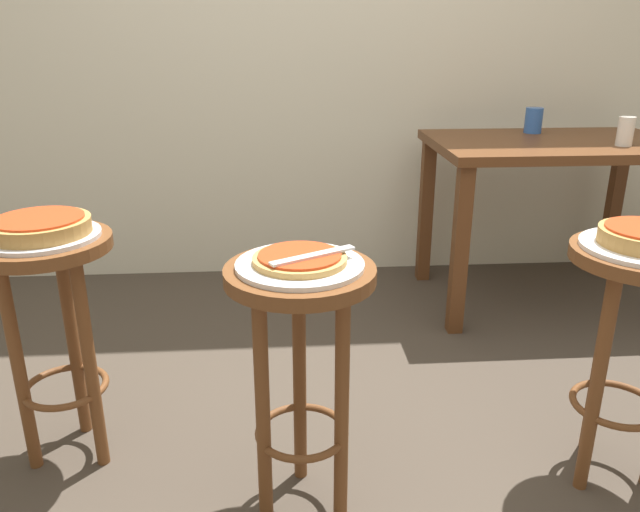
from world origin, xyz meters
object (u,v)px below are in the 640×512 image
object	(u,v)px
serving_plate_leftside	(41,236)
pizza_foreground	(300,259)
pizza_leftside	(40,226)
stool_middle	(632,316)
dining_table	(553,167)
cup_near_edge	(626,131)
pizza_server_knife	(313,255)
serving_plate_foreground	(300,265)
stool_leftside	(52,302)
stool_foreground	(301,338)
cup_far_edge	(534,120)

from	to	relation	value
serving_plate_leftside	pizza_foreground	bearing A→B (deg)	-21.37
pizza_foreground	pizza_leftside	size ratio (longest dim) A/B	0.84
stool_middle	dining_table	bearing A→B (deg)	76.35
pizza_leftside	dining_table	world-z (taller)	dining_table
pizza_foreground	cup_near_edge	distance (m)	1.78
pizza_leftside	pizza_server_knife	world-z (taller)	pizza_leftside
serving_plate_leftside	pizza_leftside	xyz separation A→B (m)	(-0.00, 0.00, 0.03)
serving_plate_foreground	stool_leftside	size ratio (longest dim) A/B	0.44
stool_leftside	pizza_leftside	size ratio (longest dim) A/B	2.60
serving_plate_foreground	stool_middle	size ratio (longest dim) A/B	0.44
stool_foreground	stool_middle	bearing A→B (deg)	4.01
stool_middle	pizza_leftside	distance (m)	1.58
serving_plate_foreground	cup_far_edge	bearing A→B (deg)	52.16
serving_plate_leftside	pizza_leftside	distance (m)	0.03
serving_plate_leftside	stool_middle	bearing A→B (deg)	-7.46
pizza_foreground	serving_plate_leftside	world-z (taller)	pizza_foreground
cup_far_edge	stool_foreground	bearing A→B (deg)	-127.84
pizza_foreground	pizza_server_knife	xyz separation A→B (m)	(0.03, -0.02, 0.01)
pizza_foreground	serving_plate_leftside	xyz separation A→B (m)	(-0.68, 0.26, -0.02)
pizza_leftside	cup_far_edge	bearing A→B (deg)	33.53
stool_leftside	pizza_leftside	xyz separation A→B (m)	(0.00, 0.00, 0.22)
cup_near_edge	pizza_foreground	bearing A→B (deg)	-141.17
stool_leftside	serving_plate_leftside	bearing A→B (deg)	0.00
stool_foreground	pizza_foreground	bearing A→B (deg)	45.00
cup_near_edge	stool_foreground	bearing A→B (deg)	-141.17
stool_middle	stool_leftside	size ratio (longest dim) A/B	1.00
stool_middle	cup_near_edge	world-z (taller)	cup_near_edge
stool_foreground	cup_near_edge	size ratio (longest dim) A/B	5.76
pizza_foreground	stool_leftside	bearing A→B (deg)	158.63
pizza_foreground	pizza_leftside	bearing A→B (deg)	158.63
stool_middle	dining_table	size ratio (longest dim) A/B	0.64
dining_table	cup_near_edge	size ratio (longest dim) A/B	8.96
cup_far_edge	pizza_leftside	bearing A→B (deg)	-146.47
stool_middle	serving_plate_leftside	world-z (taller)	serving_plate_leftside
stool_leftside	cup_near_edge	size ratio (longest dim) A/B	5.76
cup_far_edge	pizza_server_knife	distance (m)	1.86
cup_far_edge	serving_plate_leftside	bearing A→B (deg)	-146.47
pizza_foreground	cup_near_edge	bearing A→B (deg)	38.83
dining_table	cup_near_edge	world-z (taller)	cup_near_edge
stool_middle	cup_near_edge	size ratio (longest dim) A/B	5.76
pizza_server_knife	pizza_leftside	bearing A→B (deg)	129.46
stool_leftside	serving_plate_leftside	distance (m)	0.19
pizza_foreground	stool_middle	bearing A→B (deg)	4.01
stool_leftside	stool_foreground	bearing A→B (deg)	-21.37
stool_leftside	dining_table	bearing A→B (deg)	28.52
cup_near_edge	cup_far_edge	bearing A→B (deg)	124.41
pizza_foreground	cup_near_edge	world-z (taller)	cup_near_edge
pizza_server_knife	cup_near_edge	bearing A→B (deg)	11.36
stool_foreground	serving_plate_foreground	size ratio (longest dim) A/B	2.26
cup_near_edge	pizza_server_knife	size ratio (longest dim) A/B	0.54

